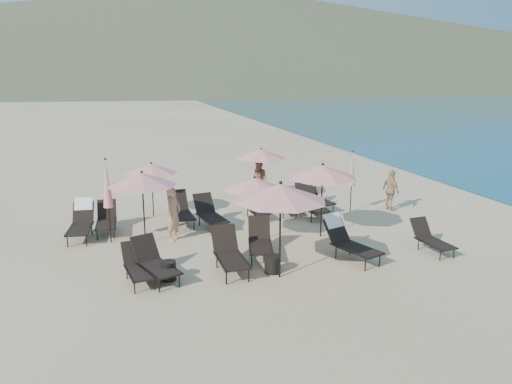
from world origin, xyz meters
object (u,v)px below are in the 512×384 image
object	(u,v)px
lounger_8	(210,213)
umbrella_open_3	(151,168)
lounger_5	(431,238)
lounger_4	(348,240)
umbrella_closed_1	(107,184)
side_table_1	(273,264)
lounger_12	(81,221)
umbrella_open_2	(323,172)
beachgoer_c	(391,190)
lounger_3	(260,240)
umbrella_closed_0	(352,169)
lounger_0	(138,266)
side_table_0	(168,271)
lounger_13	(311,202)
lounger_9	(256,207)
lounger_6	(106,219)
umbrella_open_5	(281,192)
lounger_1	(154,262)
lounger_7	(181,210)
lounger_2	(229,253)
beachgoer_a	(174,214)
lounger_11	(314,195)
umbrella_open_1	(255,184)
umbrella_open_0	(142,179)
umbrella_open_4	(261,154)
beachgoer_b	(259,179)
lounger_10	(286,202)

from	to	relation	value
lounger_8	umbrella_open_3	distance (m)	2.78
lounger_5	lounger_4	bearing A→B (deg)	171.32
umbrella_closed_1	side_table_1	bearing A→B (deg)	-42.19
lounger_5	lounger_12	world-z (taller)	lounger_12
umbrella_open_2	beachgoer_c	bearing A→B (deg)	28.61
lounger_3	umbrella_open_2	distance (m)	3.04
lounger_3	umbrella_closed_0	distance (m)	5.78
side_table_1	umbrella_open_2	bearing A→B (deg)	44.15
lounger_0	lounger_8	world-z (taller)	lounger_8
umbrella_open_2	umbrella_open_3	xyz separation A→B (m)	(-4.86, 3.73, -0.32)
lounger_3	side_table_0	distance (m)	2.87
umbrella_closed_0	lounger_0	bearing A→B (deg)	-152.46
lounger_13	side_table_1	size ratio (longest dim) A/B	4.00
lounger_9	side_table_0	distance (m)	5.84
lounger_6	lounger_9	world-z (taller)	lounger_6
umbrella_open_5	side_table_1	distance (m)	2.02
lounger_5	side_table_1	distance (m)	4.89
lounger_1	lounger_7	bearing A→B (deg)	53.90
lounger_5	umbrella_open_3	distance (m)	9.53
lounger_2	beachgoer_a	distance (m)	3.07
lounger_4	umbrella_closed_0	distance (m)	4.94
lounger_5	umbrella_closed_0	distance (m)	4.63
lounger_8	lounger_11	bearing A→B (deg)	5.92
lounger_8	lounger_4	bearing A→B (deg)	-60.55
lounger_4	umbrella_open_1	world-z (taller)	umbrella_open_1
umbrella_closed_1	lounger_5	bearing A→B (deg)	-21.29
umbrella_open_0	umbrella_open_5	distance (m)	4.75
lounger_5	umbrella_open_4	xyz separation A→B (m)	(-3.00, 6.92, 1.51)
lounger_11	beachgoer_a	size ratio (longest dim) A/B	1.09
lounger_11	lounger_13	size ratio (longest dim) A/B	0.98
lounger_12	side_table_1	xyz separation A→B (m)	(4.85, -4.44, -0.30)
lounger_7	lounger_13	world-z (taller)	lounger_13
lounger_0	umbrella_open_4	bearing A→B (deg)	43.16
umbrella_open_1	beachgoer_c	size ratio (longest dim) A/B	1.34
lounger_6	lounger_8	world-z (taller)	lounger_8
umbrella_closed_1	umbrella_open_5	bearing A→B (deg)	-44.19
lounger_3	lounger_6	distance (m)	5.37
lounger_7	beachgoer_b	size ratio (longest dim) A/B	1.15
lounger_4	umbrella_open_4	size ratio (longest dim) A/B	0.90
lounger_7	lounger_10	bearing A→B (deg)	1.10
umbrella_open_1	lounger_10	bearing A→B (deg)	53.64
umbrella_open_4	beachgoer_c	size ratio (longest dim) A/B	1.40
side_table_1	beachgoer_a	world-z (taller)	beachgoer_a
lounger_10	lounger_12	world-z (taller)	lounger_12
lounger_5	lounger_10	distance (m)	5.61
lounger_6	umbrella_open_4	xyz separation A→B (m)	(5.98, 2.40, 1.47)
lounger_11	umbrella_open_3	distance (m)	6.14
lounger_6	side_table_1	distance (m)	6.22
umbrella_open_4	umbrella_closed_1	bearing A→B (deg)	-149.54
lounger_11	umbrella_open_0	xyz separation A→B (m)	(-6.49, -2.14, 1.47)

